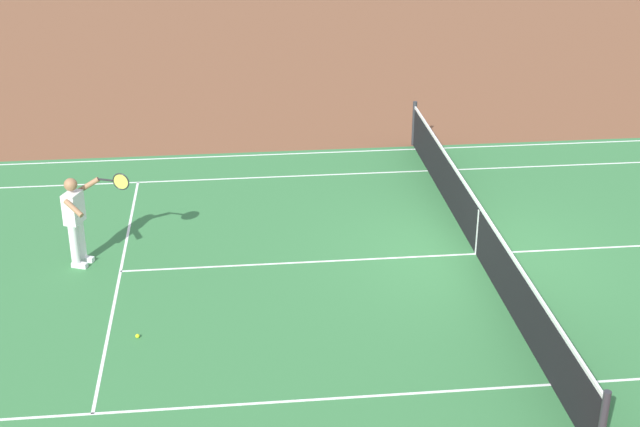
% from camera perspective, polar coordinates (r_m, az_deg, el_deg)
% --- Properties ---
extents(ground_plane, '(60.00, 60.00, 0.00)m').
position_cam_1_polar(ground_plane, '(16.96, 9.69, -2.50)').
color(ground_plane, brown).
extents(court_slab, '(24.20, 11.40, 0.00)m').
position_cam_1_polar(court_slab, '(16.96, 9.69, -2.50)').
color(court_slab, '#387A42').
rests_on(court_slab, ground_plane).
extents(court_line_markings, '(23.85, 11.05, 0.01)m').
position_cam_1_polar(court_line_markings, '(16.96, 9.69, -2.49)').
color(court_line_markings, white).
rests_on(court_line_markings, ground_plane).
extents(tennis_net, '(0.10, 11.70, 1.08)m').
position_cam_1_polar(tennis_net, '(16.75, 9.81, -1.00)').
color(tennis_net, '#2D2D33').
rests_on(tennis_net, ground_plane).
extents(tennis_player_near, '(1.18, 0.74, 1.70)m').
position_cam_1_polar(tennis_player_near, '(16.52, -14.92, -0.19)').
color(tennis_player_near, white).
rests_on(tennis_player_near, ground_plane).
extents(tennis_ball, '(0.07, 0.07, 0.07)m').
position_cam_1_polar(tennis_ball, '(14.50, -11.29, -7.49)').
color(tennis_ball, '#CCE01E').
rests_on(tennis_ball, ground_plane).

